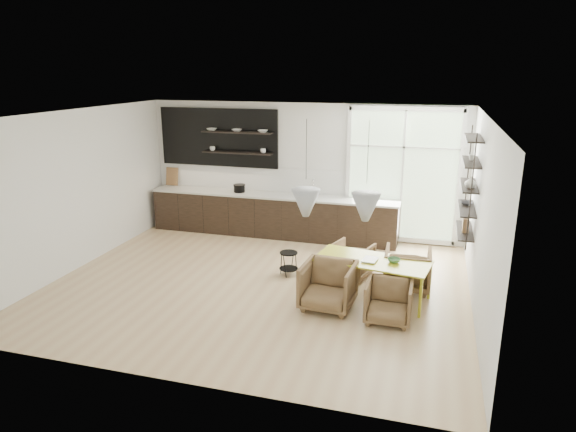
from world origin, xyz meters
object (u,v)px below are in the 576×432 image
(dining_table, at_px, (372,262))
(armchair_front_right, at_px, (389,302))
(armchair_back_left, at_px, (351,260))
(armchair_front_left, at_px, (328,286))
(wire_stool, at_px, (289,260))
(armchair_back_right, at_px, (407,269))

(dining_table, distance_m, armchair_front_right, 0.87)
(armchair_back_left, relative_size, armchair_front_right, 1.00)
(armchair_front_left, xyz_separation_m, armchair_front_right, (0.95, -0.19, -0.06))
(wire_stool, bearing_deg, armchair_front_left, -49.31)
(dining_table, bearing_deg, wire_stool, 169.95)
(dining_table, height_order, armchair_front_left, armchair_front_left)
(armchair_back_left, xyz_separation_m, armchair_back_right, (0.99, -0.26, 0.04))
(dining_table, height_order, armchair_back_left, dining_table)
(armchair_back_right, bearing_deg, dining_table, 43.18)
(armchair_front_right, relative_size, wire_stool, 1.57)
(armchair_back_left, bearing_deg, armchair_front_left, 101.03)
(armchair_back_right, bearing_deg, armchair_back_left, -16.54)
(armchair_back_right, relative_size, armchair_front_left, 0.96)
(dining_table, relative_size, armchair_front_left, 2.37)
(armchair_front_left, bearing_deg, armchair_back_left, 87.65)
(armchair_back_right, bearing_deg, wire_stool, -2.39)
(dining_table, bearing_deg, armchair_front_right, -55.50)
(armchair_back_left, height_order, armchair_back_right, armchair_back_right)
(armchair_back_left, bearing_deg, dining_table, 137.30)
(wire_stool, bearing_deg, dining_table, -19.64)
(dining_table, height_order, armchair_front_right, dining_table)
(armchair_back_right, xyz_separation_m, armchair_front_right, (-0.19, -1.27, -0.04))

